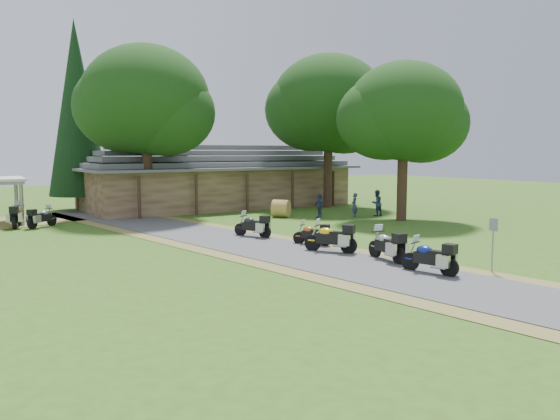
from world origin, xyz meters
TOP-DOWN VIEW (x-y plane):
  - ground at (0.00, 0.00)m, footprint 120.00×120.00m
  - driveway at (-0.50, 4.00)m, footprint 51.95×51.95m
  - lodge at (6.00, 24.00)m, footprint 21.40×9.40m
  - motorcycle_row_a at (1.27, -1.50)m, footprint 1.06×2.03m
  - motorcycle_row_b at (1.65, 1.01)m, footprint 0.95×2.09m
  - motorcycle_row_c at (0.92, 3.66)m, footprint 1.69×2.12m
  - motorcycle_row_d at (1.38, 5.61)m, footprint 1.29×1.72m
  - motorcycle_row_e at (0.29, 9.18)m, footprint 1.38×1.99m
  - motorcycle_carport_a at (-9.13, 19.86)m, footprint 1.29×2.25m
  - motorcycle_carport_b at (-7.94, 18.95)m, footprint 1.87×1.56m
  - person_a at (10.23, 12.68)m, footprint 0.66×0.61m
  - person_b at (12.02, 12.44)m, footprint 0.60×0.44m
  - person_c at (8.01, 13.59)m, footprint 0.43×0.57m
  - hay_bale at (6.22, 15.40)m, footprint 1.57×1.55m
  - sign_post at (3.37, -2.59)m, footprint 0.36×0.06m
  - oak_lodge_left at (-1.04, 20.53)m, footprint 8.35×8.35m
  - oak_lodge_right at (12.88, 18.79)m, footprint 8.79×8.79m
  - oak_driveway at (11.60, 9.75)m, footprint 7.23×7.23m
  - cedar_near at (-3.83, 27.05)m, footprint 4.29×4.29m

SIDE VIEW (x-z plane):
  - ground at x=0.00m, z-range 0.00..0.00m
  - driveway at x=-0.50m, z-range 0.00..0.00m
  - motorcycle_row_d at x=1.38m, z-range 0.00..1.14m
  - hay_bale at x=6.22m, z-range 0.00..1.16m
  - motorcycle_carport_b at x=-7.94m, z-range 0.00..1.27m
  - motorcycle_row_e at x=0.29m, z-range 0.00..1.30m
  - motorcycle_row_a at x=1.27m, z-range 0.00..1.32m
  - motorcycle_row_b at x=1.65m, z-range 0.00..1.38m
  - motorcycle_row_c at x=0.92m, z-range 0.00..1.42m
  - motorcycle_carport_a at x=-9.13m, z-range 0.00..1.46m
  - person_a at x=10.23m, z-range 0.00..1.89m
  - person_c at x=8.01m, z-range 0.00..1.90m
  - sign_post at x=3.37m, z-range 0.00..1.99m
  - person_b at x=12.02m, z-range 0.00..2.06m
  - lodge at x=6.00m, z-range 0.00..4.90m
  - oak_driveway at x=11.60m, z-range 0.00..11.05m
  - oak_lodge_left at x=-1.04m, z-range 0.00..12.50m
  - oak_lodge_right at x=12.88m, z-range 0.00..12.98m
  - cedar_near at x=-3.83m, z-range 0.00..13.82m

